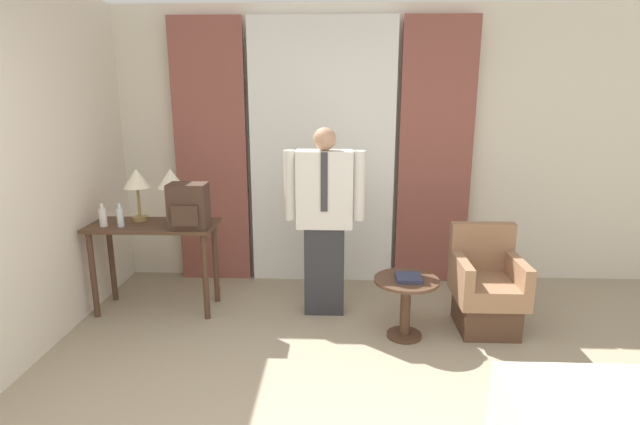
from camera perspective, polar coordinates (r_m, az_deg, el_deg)
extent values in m
cube|color=silver|center=(5.03, 0.31, 7.48)|extent=(10.00, 0.06, 2.70)
cube|color=white|center=(4.91, 0.25, 6.61)|extent=(1.41, 0.06, 2.58)
cube|color=brown|center=(5.07, -12.33, 6.52)|extent=(0.71, 0.06, 2.58)
cube|color=brown|center=(4.99, 13.01, 6.38)|extent=(0.71, 0.06, 2.58)
cube|color=#4C3323|center=(4.53, -18.56, -1.42)|extent=(1.08, 0.48, 0.03)
cylinder|color=#4C3323|center=(4.68, -24.50, -6.55)|extent=(0.05, 0.05, 0.76)
cylinder|color=#4C3323|center=(4.34, -12.96, -7.18)|extent=(0.05, 0.05, 0.76)
cylinder|color=#4C3323|center=(4.99, -22.70, -5.15)|extent=(0.05, 0.05, 0.76)
cylinder|color=#4C3323|center=(4.67, -11.84, -5.61)|extent=(0.05, 0.05, 0.76)
cylinder|color=#9E7F47|center=(4.67, -19.86, -0.64)|extent=(0.13, 0.13, 0.04)
cylinder|color=#9E7F47|center=(4.64, -20.01, 1.14)|extent=(0.02, 0.02, 0.26)
cone|color=beige|center=(4.60, -20.23, 3.72)|extent=(0.23, 0.23, 0.17)
cylinder|color=#9E7F47|center=(4.57, -16.40, -0.68)|extent=(0.13, 0.13, 0.04)
cylinder|color=#9E7F47|center=(4.53, -16.52, 1.13)|extent=(0.02, 0.02, 0.26)
cone|color=beige|center=(4.49, -16.71, 3.77)|extent=(0.23, 0.23, 0.17)
cylinder|color=silver|center=(4.58, -23.55, -0.52)|extent=(0.06, 0.06, 0.15)
cylinder|color=silver|center=(4.56, -23.67, 0.68)|extent=(0.03, 0.03, 0.04)
cylinder|color=silver|center=(4.51, -21.85, -0.54)|extent=(0.06, 0.06, 0.16)
cylinder|color=silver|center=(4.49, -21.97, 0.71)|extent=(0.02, 0.02, 0.04)
cube|color=#422D23|center=(4.27, -14.79, 0.75)|extent=(0.31, 0.21, 0.38)
cube|color=#422D23|center=(4.18, -15.20, -0.38)|extent=(0.22, 0.03, 0.17)
cube|color=#2D2D33|center=(4.36, 0.50, -6.58)|extent=(0.34, 0.18, 0.78)
cube|color=silver|center=(4.16, 0.52, 2.67)|extent=(0.47, 0.21, 0.65)
cube|color=#333338|center=(4.04, 0.48, 3.48)|extent=(0.06, 0.01, 0.49)
cylinder|color=silver|center=(4.18, -3.42, 3.13)|extent=(0.10, 0.10, 0.58)
cylinder|color=silver|center=(4.16, 4.49, 3.07)|extent=(0.10, 0.10, 0.58)
sphere|color=tan|center=(4.10, 0.54, 8.41)|extent=(0.19, 0.19, 0.19)
cube|color=#4C3323|center=(4.37, 18.37, -10.90)|extent=(0.45, 0.49, 0.27)
cube|color=#936B4C|center=(4.29, 18.60, -8.29)|extent=(0.52, 0.57, 0.16)
cube|color=#936B4C|center=(4.42, 18.01, -3.69)|extent=(0.52, 0.10, 0.41)
cube|color=#936B4C|center=(4.17, 15.83, -6.22)|extent=(0.08, 0.57, 0.18)
cube|color=#936B4C|center=(4.30, 21.63, -6.09)|extent=(0.08, 0.57, 0.18)
cylinder|color=#4C3323|center=(4.15, 9.59, -13.63)|extent=(0.28, 0.28, 0.02)
cylinder|color=#4C3323|center=(4.05, 9.72, -10.87)|extent=(0.08, 0.08, 0.46)
cylinder|color=#4C3323|center=(3.96, 9.87, -7.65)|extent=(0.50, 0.50, 0.03)
cube|color=#2D334C|center=(3.94, 10.11, -7.34)|extent=(0.20, 0.21, 0.03)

